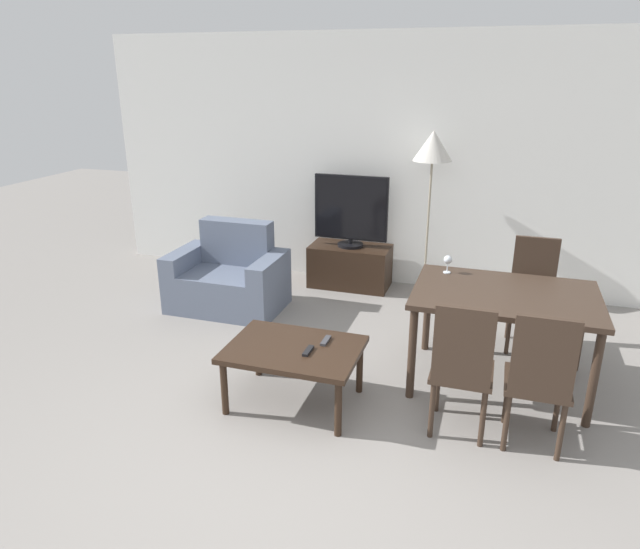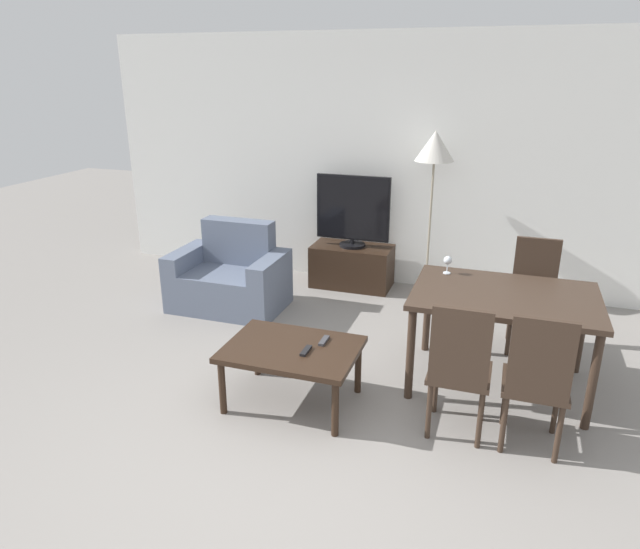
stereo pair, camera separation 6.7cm
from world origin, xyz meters
The scene contains 14 objects.
ground_plane centered at (0.00, 0.00, 0.00)m, with size 18.00×18.00×0.00m, color gray.
wall_back centered at (0.00, 3.51, 1.35)m, with size 7.13×0.06×2.70m.
armchair centered at (-1.59, 2.25, 0.30)m, with size 1.11×0.74×0.86m.
tv_stand centered at (-0.57, 3.21, 0.23)m, with size 0.88×0.46×0.47m.
tv centered at (-0.57, 3.20, 0.86)m, with size 0.81×0.28×0.78m.
coffee_table centered at (-0.33, 0.76, 0.40)m, with size 0.94×0.69×0.45m.
dining_table centered at (1.08, 1.50, 0.67)m, with size 1.34×0.94×0.76m.
dining_chair_near centered at (0.84, 0.72, 0.52)m, with size 0.40×0.40×0.96m.
dining_chair_far centered at (1.31, 2.28, 0.52)m, with size 0.40×0.40×0.96m.
dining_chair_near_right centered at (1.31, 0.72, 0.52)m, with size 0.40×0.40×0.96m.
floor_lamp centered at (0.27, 3.16, 1.54)m, with size 0.39×0.39×1.75m.
remote_primary centered at (-0.20, 0.71, 0.46)m, with size 0.04×0.15×0.02m.
remote_secondary centered at (-0.13, 0.90, 0.46)m, with size 0.04×0.15×0.02m.
wine_glass_left centered at (0.61, 1.80, 0.86)m, with size 0.07×0.07×0.15m.
Camera 2 is at (1.03, -2.63, 2.31)m, focal length 32.00 mm.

